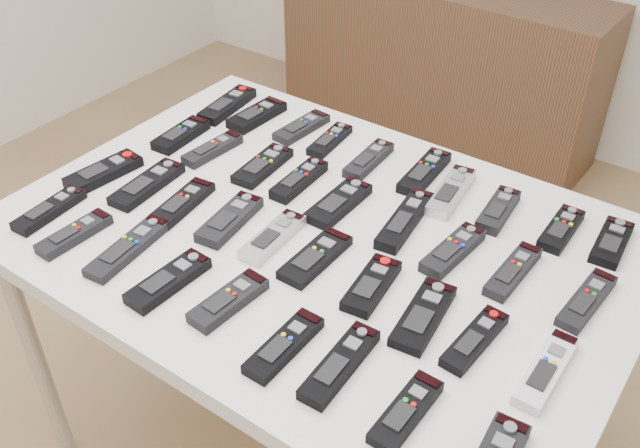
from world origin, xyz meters
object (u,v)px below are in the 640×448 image
Objects in this scene: remote_9 at (612,242)px; remote_21 at (182,203)px; remote_30 at (74,234)px; remote_15 at (405,220)px; remote_0 at (227,105)px; remote_6 at (450,192)px; remote_4 at (369,160)px; remote_7 at (498,210)px; remote_14 at (339,203)px; remote_24 at (315,257)px; remote_17 at (513,271)px; remote_8 at (561,229)px; remote_11 at (213,149)px; remote_2 at (302,127)px; table at (320,254)px; remote_29 at (50,210)px; remote_23 at (273,237)px; remote_31 at (128,248)px; remote_5 at (424,172)px; remote_36 at (406,412)px; remote_27 at (475,340)px; remote_1 at (257,115)px; remote_25 at (372,285)px; remote_16 at (453,250)px; remote_22 at (230,219)px; remote_35 at (340,364)px; sideboard at (438,62)px; remote_20 at (147,184)px; remote_18 at (587,300)px; remote_26 at (423,315)px; remote_13 at (299,180)px; remote_34 at (284,345)px; remote_32 at (168,280)px; remote_19 at (104,172)px; remote_28 at (546,370)px; remote_3 at (330,140)px.

remote_21 is (-0.78, -0.40, 0.00)m from remote_9.
remote_15 is at bearing 41.65° from remote_30.
remote_0 is 0.66m from remote_6.
remote_7 reaches higher than remote_4.
remote_14 reaches higher than remote_24.
remote_4 is 0.46m from remote_17.
remote_11 is (-0.78, -0.18, 0.00)m from remote_8.
remote_15 is (0.40, -0.18, 0.00)m from remote_2.
table is 7.52× the size of remote_29.
remote_23 is 0.83× the size of remote_31.
remote_5 is at bearing 164.07° from remote_7.
remote_23 is 0.48m from remote_36.
table is 7.71× the size of remote_27.
remote_1 is 0.69m from remote_25.
remote_5 is at bearing 135.39° from remote_16.
remote_22 is 0.45m from remote_35.
remote_16 reaches higher than sideboard.
remote_20 is at bearing 161.65° from remote_35.
remote_18 is (0.89, 0.01, -0.00)m from remote_11.
remote_8 is 0.58m from remote_36.
remote_27 is at bearing -7.05° from remote_26.
remote_17 and remote_29 have the same top height.
sideboard is 8.46× the size of remote_13.
remote_5 is 0.67m from remote_36.
remote_30 is (-0.25, -0.42, -0.00)m from remote_13.
remote_14 reaches higher than remote_34.
remote_17 is 0.98× the size of remote_32.
remote_13 reaches higher than remote_23.
remote_25 is (0.58, -0.37, -0.00)m from remote_1.
remote_15 reaches higher than remote_14.
remote_22 is (-0.32, -0.35, 0.00)m from remote_6.
remote_24 is (0.32, -0.39, -0.00)m from remote_2.
remote_19 is 1.05× the size of remote_34.
remote_5 is at bearing 4.71° from remote_1.
remote_31 is (-0.27, -0.27, 0.07)m from table.
remote_25 is (-0.08, -0.18, -0.00)m from remote_16.
remote_14 is 0.36m from remote_26.
remote_15 is at bearing 11.32° from remote_14.
remote_22 is (-0.15, -0.18, 0.00)m from remote_14.
remote_28 is 0.93m from remote_30.
remote_7 is 0.33m from remote_14.
remote_21 is (-0.54, -0.19, -0.00)m from remote_16.
remote_25 is 0.93× the size of remote_29.
remote_6 is 1.15× the size of remote_27.
remote_1 is (0.10, 0.00, -0.00)m from remote_0.
remote_34 is (-0.13, -0.56, -0.00)m from remote_7.
remote_25 is 0.85× the size of remote_35.
remote_16 is 1.04× the size of remote_27.
remote_3 is (0.32, 0.01, -0.00)m from remote_0.
remote_31 is 1.18× the size of remote_32.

